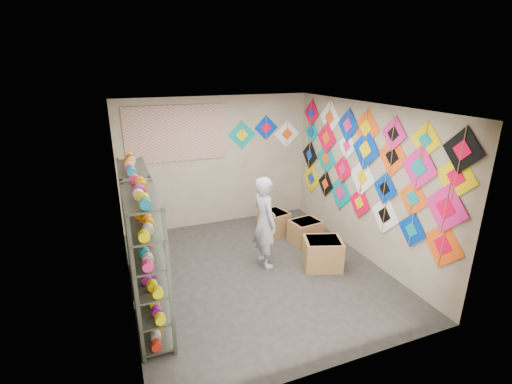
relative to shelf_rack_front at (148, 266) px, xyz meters
name	(u,v)px	position (x,y,z in m)	size (l,w,h in m)	color
ground	(257,271)	(1.78, 0.85, -0.95)	(4.50, 4.50, 0.00)	#2D2A27
room_walls	(257,178)	(1.78, 0.85, 0.69)	(4.50, 4.50, 4.50)	tan
shelf_rack_front	(148,266)	(0.00, 0.00, 0.00)	(0.40, 1.10, 1.90)	#4C5147
shelf_rack_back	(139,225)	(0.00, 1.30, 0.00)	(0.40, 1.10, 1.90)	#4C5147
string_spools	(142,237)	(0.00, 0.65, 0.10)	(0.12, 2.36, 0.12)	#FD2581
kite_wall_display	(364,166)	(3.76, 0.84, 0.69)	(0.06, 4.31, 2.08)	#FC5310
back_wall_kites	(265,133)	(2.86, 3.09, 0.95)	(1.66, 0.02, 0.74)	#008F96
poster	(177,134)	(0.98, 3.08, 1.05)	(2.00, 0.01, 1.10)	#9650AD
shopkeeper	(265,222)	(1.99, 1.04, -0.16)	(0.42, 0.60, 1.58)	beige
carton_a	(322,253)	(2.86, 0.58, -0.69)	(0.62, 0.52, 0.52)	#9E7445
carton_b	(305,232)	(3.05, 1.50, -0.73)	(0.55, 0.45, 0.45)	#9E7445
carton_c	(274,223)	(2.66, 2.12, -0.72)	(0.48, 0.52, 0.46)	#9E7445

